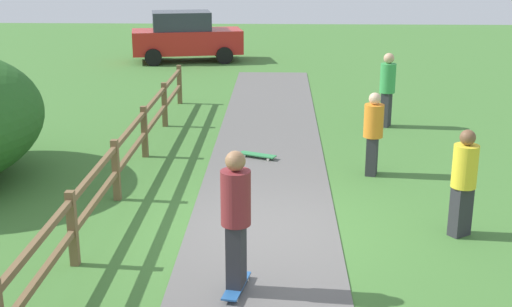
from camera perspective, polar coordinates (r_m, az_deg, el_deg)
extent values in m
plane|color=#427533|center=(10.74, 0.54, -6.52)|extent=(60.00, 60.00, 0.00)
cube|color=#605E5B|center=(10.74, 0.54, -6.47)|extent=(2.40, 28.00, 0.02)
cube|color=brown|center=(9.77, -15.19, -6.13)|extent=(0.12, 0.12, 1.10)
cube|color=brown|center=(12.08, -11.71, -1.38)|extent=(0.12, 0.12, 1.10)
cube|color=brown|center=(14.49, -9.38, 1.82)|extent=(0.12, 0.12, 1.10)
cube|color=brown|center=(16.94, -7.71, 4.10)|extent=(0.12, 0.12, 1.10)
cube|color=brown|center=(19.42, -6.47, 5.80)|extent=(0.12, 0.12, 1.10)
cube|color=brown|center=(10.93, -13.24, -3.75)|extent=(0.08, 18.00, 0.09)
cube|color=brown|center=(10.78, -13.40, -1.51)|extent=(0.08, 18.00, 0.09)
cube|color=#265999|center=(8.92, -1.65, -11.05)|extent=(0.35, 0.82, 0.02)
cylinder|color=silver|center=(9.20, -1.67, -10.43)|extent=(0.04, 0.06, 0.06)
cylinder|color=silver|center=(9.16, -0.74, -10.53)|extent=(0.04, 0.06, 0.06)
cylinder|color=silver|center=(8.72, -2.61, -12.08)|extent=(0.04, 0.06, 0.06)
cylinder|color=silver|center=(8.69, -1.63, -12.20)|extent=(0.04, 0.06, 0.06)
cube|color=#2D2D33|center=(8.73, -1.68, -8.53)|extent=(0.26, 0.35, 0.85)
cylinder|color=maroon|center=(8.42, -1.72, -3.75)|extent=(0.44, 0.44, 0.71)
sphere|color=#9E704C|center=(8.26, -1.75, -0.63)|extent=(0.25, 0.25, 0.25)
cube|color=#338C4C|center=(14.27, 0.13, -0.10)|extent=(0.81, 0.51, 0.02)
cylinder|color=silver|center=(14.23, 1.28, -0.33)|extent=(0.07, 0.05, 0.06)
cylinder|color=silver|center=(14.10, 1.02, -0.49)|extent=(0.07, 0.05, 0.06)
cylinder|color=silver|center=(14.47, -0.73, -0.03)|extent=(0.07, 0.05, 0.06)
cylinder|color=silver|center=(14.34, -1.00, -0.19)|extent=(0.07, 0.05, 0.06)
cube|color=#2D2D33|center=(17.11, 10.89, 3.66)|extent=(0.32, 0.37, 0.86)
cylinder|color=green|center=(16.95, 11.04, 6.25)|extent=(0.51, 0.51, 0.72)
sphere|color=tan|center=(16.87, 11.14, 7.87)|extent=(0.26, 0.26, 0.26)
cube|color=#2D2D33|center=(10.91, 16.87, -4.67)|extent=(0.38, 0.35, 0.79)
cylinder|color=yellow|center=(10.67, 17.20, -1.03)|extent=(0.53, 0.53, 0.66)
sphere|color=brown|center=(10.54, 17.41, 1.30)|extent=(0.24, 0.24, 0.24)
cube|color=#2D2D33|center=(13.40, 9.74, -0.19)|extent=(0.27, 0.36, 0.77)
cylinder|color=orange|center=(13.21, 9.89, 2.73)|extent=(0.46, 0.46, 0.64)
sphere|color=beige|center=(13.11, 9.98, 4.58)|extent=(0.23, 0.23, 0.23)
cube|color=red|center=(26.81, -5.82, 9.38)|extent=(4.46, 2.51, 0.90)
cube|color=#2D333D|center=(26.71, -6.31, 11.06)|extent=(2.47, 1.97, 0.70)
cylinder|color=black|center=(27.86, -3.12, 8.79)|extent=(0.68, 0.36, 0.64)
cylinder|color=black|center=(26.13, -2.67, 8.25)|extent=(0.68, 0.36, 0.64)
cylinder|color=black|center=(27.69, -8.74, 8.57)|extent=(0.68, 0.36, 0.64)
cylinder|color=black|center=(25.95, -8.65, 8.01)|extent=(0.68, 0.36, 0.64)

